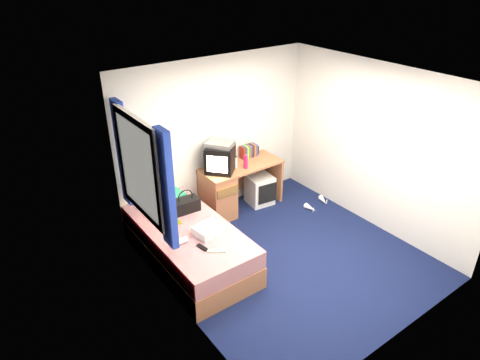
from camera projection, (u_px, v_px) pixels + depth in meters
ground at (287, 257)px, 5.79m from camera, size 3.40×3.40×0.00m
room_shell at (293, 160)px, 5.11m from camera, size 3.40×3.40×3.40m
bed at (189, 245)px, 5.59m from camera, size 1.01×2.00×0.54m
pillow at (165, 199)px, 5.98m from camera, size 0.57×0.41×0.11m
desk at (226, 189)px, 6.63m from camera, size 1.30×0.55×0.75m
storage_cube at (260, 190)px, 6.96m from camera, size 0.43×0.43×0.48m
crt_tv at (220, 159)px, 6.32m from camera, size 0.55×0.55×0.40m
vcr at (220, 144)px, 6.21m from camera, size 0.45×0.47×0.07m
book_row at (248, 151)px, 6.82m from camera, size 0.27×0.13×0.20m
picture_frame at (257, 149)px, 6.97m from camera, size 0.06×0.12×0.14m
pink_water_bottle at (246, 162)px, 6.45m from camera, size 0.08×0.08×0.20m
aerosol_can at (236, 162)px, 6.49m from camera, size 0.05×0.05×0.17m
handbag at (186, 205)px, 5.77m from camera, size 0.37×0.22×0.33m
towel at (208, 230)px, 5.31m from camera, size 0.36×0.31×0.11m
magazine at (170, 221)px, 5.58m from camera, size 0.21×0.28×0.01m
water_bottle at (180, 242)px, 5.12m from camera, size 0.20×0.07×0.07m
colour_swatch_fan at (216, 251)px, 5.02m from camera, size 0.21×0.18×0.01m
remote_control at (202, 247)px, 5.07m from camera, size 0.07×0.17×0.02m
window_assembly at (142, 169)px, 4.96m from camera, size 0.11×1.42×1.40m
white_heels at (317, 204)px, 6.93m from camera, size 0.47×0.28×0.09m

